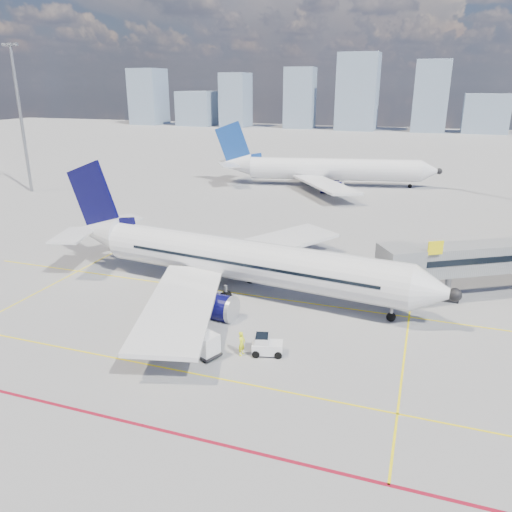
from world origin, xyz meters
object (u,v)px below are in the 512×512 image
(cargo_dolly, at_px, (199,341))
(belt_loader, at_px, (173,307))
(baggage_tug, at_px, (266,345))
(ramp_worker, at_px, (242,343))
(main_aircraft, at_px, (232,259))
(second_aircraft, at_px, (324,169))

(cargo_dolly, bearing_deg, belt_loader, 156.73)
(belt_loader, bearing_deg, baggage_tug, -36.14)
(belt_loader, xyz_separation_m, ramp_worker, (8.16, -4.73, 0.39))
(main_aircraft, bearing_deg, ramp_worker, -58.13)
(main_aircraft, distance_m, second_aircraft, 54.29)
(second_aircraft, xyz_separation_m, baggage_tug, (9.08, -64.68, -2.47))
(main_aircraft, relative_size, baggage_tug, 16.15)
(second_aircraft, distance_m, belt_loader, 60.66)
(second_aircraft, height_order, baggage_tug, second_aircraft)
(main_aircraft, height_order, belt_loader, main_aircraft)
(second_aircraft, height_order, cargo_dolly, second_aircraft)
(cargo_dolly, bearing_deg, baggage_tug, 41.83)
(main_aircraft, xyz_separation_m, baggage_tug, (6.81, -10.43, -2.48))
(main_aircraft, distance_m, belt_loader, 7.52)
(main_aircraft, distance_m, baggage_tug, 12.70)
(cargo_dolly, distance_m, ramp_worker, 3.14)
(main_aircraft, bearing_deg, belt_loader, -108.34)
(baggage_tug, bearing_deg, cargo_dolly, -176.83)
(main_aircraft, height_order, baggage_tug, main_aircraft)
(second_aircraft, relative_size, cargo_dolly, 11.62)
(belt_loader, bearing_deg, main_aircraft, 51.21)
(baggage_tug, height_order, ramp_worker, ramp_worker)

